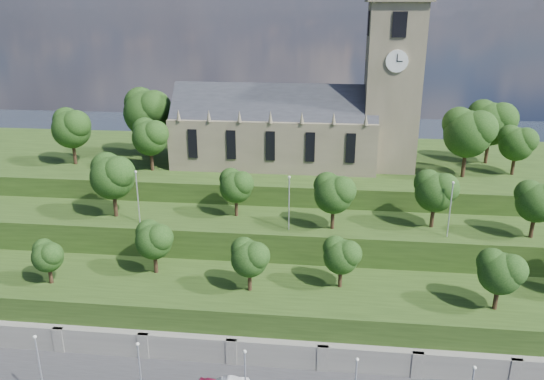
# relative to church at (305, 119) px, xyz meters

# --- Properties ---
(retaining_wall) EXTENTS (160.00, 2.10, 5.00)m
(retaining_wall) POSITION_rel_church_xyz_m (-0.79, -34.01, -20.02)
(retaining_wall) COLOR slate
(retaining_wall) RESTS_ON ground
(embankment_lower) EXTENTS (160.00, 12.00, 8.00)m
(embankment_lower) POSITION_rel_church_xyz_m (-0.79, -27.98, -18.52)
(embankment_lower) COLOR #243C14
(embankment_lower) RESTS_ON ground
(embankment_upper) EXTENTS (160.00, 10.00, 12.00)m
(embankment_upper) POSITION_rel_church_xyz_m (-0.79, -16.98, -16.52)
(embankment_upper) COLOR #243C14
(embankment_upper) RESTS_ON ground
(hilltop) EXTENTS (160.00, 32.00, 15.00)m
(hilltop) POSITION_rel_church_xyz_m (-0.79, 4.02, -15.02)
(hilltop) COLOR #243C14
(hilltop) RESTS_ON ground
(church) EXTENTS (38.60, 12.35, 27.60)m
(church) POSITION_rel_church_xyz_m (0.00, 0.00, 0.00)
(church) COLOR #6C624B
(church) RESTS_ON hilltop
(trees_lower) EXTENTS (66.69, 8.73, 7.19)m
(trees_lower) POSITION_rel_church_xyz_m (6.08, -27.78, -10.01)
(trees_lower) COLOR black
(trees_lower) RESTS_ON embankment_lower
(trees_upper) EXTENTS (60.47, 7.73, 8.87)m
(trees_upper) POSITION_rel_church_xyz_m (0.87, -17.88, -5.21)
(trees_upper) COLOR black
(trees_upper) RESTS_ON embankment_upper
(trees_hilltop) EXTENTS (75.34, 16.21, 11.63)m
(trees_hilltop) POSITION_rel_church_xyz_m (-1.53, -0.75, -0.63)
(trees_hilltop) COLOR black
(trees_hilltop) RESTS_ON hilltop
(lamp_posts_upper) EXTENTS (40.36, 0.36, 7.34)m
(lamp_posts_upper) POSITION_rel_church_xyz_m (-0.79, -19.98, -6.25)
(lamp_posts_upper) COLOR #B2B2B7
(lamp_posts_upper) RESTS_ON embankment_upper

